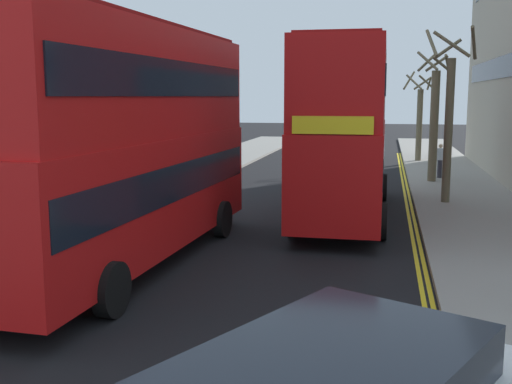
{
  "coord_description": "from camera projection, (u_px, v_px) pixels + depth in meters",
  "views": [
    {
      "loc": [
        3.41,
        -2.76,
        3.99
      ],
      "look_at": [
        0.5,
        11.0,
        1.8
      ],
      "focal_mm": 43.15,
      "sensor_mm": 36.0,
      "label": 1
    }
  ],
  "objects": [
    {
      "name": "kerb_line_outer",
      "position": [
        420.0,
        245.0,
        16.61
      ],
      "size": [
        0.1,
        56.0,
        0.01
      ],
      "primitive_type": "cube",
      "color": "yellow",
      "rests_on": "ground"
    },
    {
      "name": "sidewalk_right",
      "position": [
        490.0,
        231.0,
        18.11
      ],
      "size": [
        4.0,
        80.0,
        0.14
      ],
      "primitive_type": "cube",
      "color": "gray",
      "rests_on": "ground"
    },
    {
      "name": "kerb_line_inner",
      "position": [
        414.0,
        245.0,
        16.64
      ],
      "size": [
        0.1,
        56.0,
        0.01
      ],
      "primitive_type": "cube",
      "color": "yellow",
      "rests_on": "ground"
    },
    {
      "name": "street_tree_far",
      "position": [
        434.0,
        120.0,
        27.9
      ],
      "size": [
        1.53,
        1.74,
        5.86
      ],
      "color": "#6B6047",
      "rests_on": "sidewalk_right"
    },
    {
      "name": "sidewalk_left",
      "position": [
        84.0,
        214.0,
        20.76
      ],
      "size": [
        4.0,
        80.0,
        0.14
      ],
      "primitive_type": "cube",
      "color": "gray",
      "rests_on": "ground"
    },
    {
      "name": "street_tree_mid",
      "position": [
        449.0,
        118.0,
        22.21
      ],
      "size": [
        1.84,
        1.56,
        6.27
      ],
      "color": "#6B6047",
      "rests_on": "sidewalk_right"
    },
    {
      "name": "double_decker_bus_away",
      "position": [
        127.0,
        138.0,
        14.29
      ],
      "size": [
        3.12,
        10.9,
        5.64
      ],
      "color": "red",
      "rests_on": "ground"
    },
    {
      "name": "double_decker_bus_oncoming",
      "position": [
        346.0,
        126.0,
        20.32
      ],
      "size": [
        2.81,
        10.81,
        5.64
      ],
      "color": "#B20F0F",
      "rests_on": "ground"
    },
    {
      "name": "street_tree_near",
      "position": [
        419.0,
        118.0,
        37.02
      ],
      "size": [
        1.89,
        1.94,
        5.37
      ],
      "color": "#6B6047",
      "rests_on": "sidewalk_right"
    },
    {
      "name": "pedestrian_far",
      "position": [
        440.0,
        160.0,
        29.31
      ],
      "size": [
        0.34,
        0.22,
        1.62
      ],
      "color": "#2D2D38",
      "rests_on": "sidewalk_right"
    }
  ]
}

